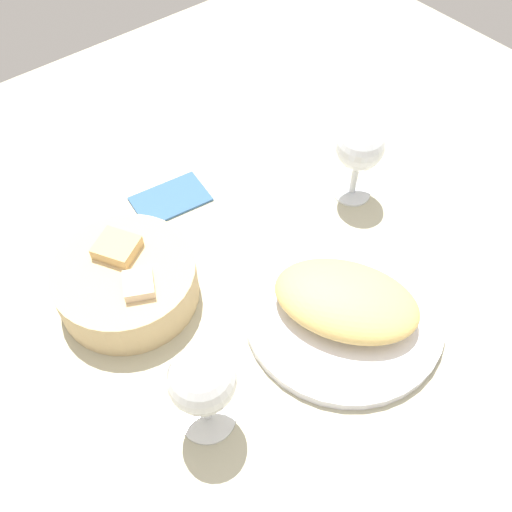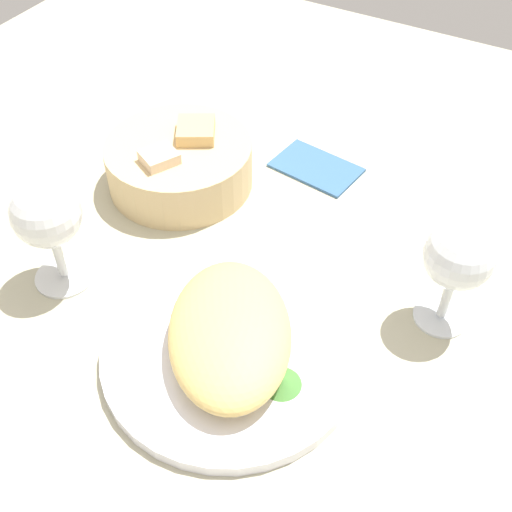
% 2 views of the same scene
% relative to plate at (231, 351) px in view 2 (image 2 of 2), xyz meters
% --- Properties ---
extents(ground_plane, '(1.40, 1.40, 0.02)m').
position_rel_plate_xyz_m(ground_plane, '(0.05, 0.01, -0.02)').
color(ground_plane, '#B2AD91').
extents(plate, '(0.25, 0.25, 0.01)m').
position_rel_plate_xyz_m(plate, '(0.00, 0.00, 0.00)').
color(plate, white).
rests_on(plate, ground_plane).
extents(omelette, '(0.22, 0.20, 0.05)m').
position_rel_plate_xyz_m(omelette, '(0.00, 0.00, 0.03)').
color(omelette, '#DAB666').
rests_on(omelette, plate).
extents(lettuce_garnish, '(0.04, 0.04, 0.01)m').
position_rel_plate_xyz_m(lettuce_garnish, '(-0.01, -0.06, 0.01)').
color(lettuce_garnish, '#427D34').
rests_on(lettuce_garnish, plate).
extents(bread_basket, '(0.18, 0.18, 0.08)m').
position_rel_plate_xyz_m(bread_basket, '(0.20, 0.19, 0.02)').
color(bread_basket, '#CFB27F').
rests_on(bread_basket, ground_plane).
extents(wine_glass_near, '(0.07, 0.07, 0.13)m').
position_rel_plate_xyz_m(wine_glass_near, '(0.15, -0.17, 0.08)').
color(wine_glass_near, silver).
rests_on(wine_glass_near, ground_plane).
extents(wine_glass_far, '(0.07, 0.07, 0.13)m').
position_rel_plate_xyz_m(wine_glass_far, '(0.00, 0.21, 0.08)').
color(wine_glass_far, silver).
rests_on(wine_glass_far, ground_plane).
extents(folded_napkin, '(0.08, 0.12, 0.01)m').
position_rel_plate_xyz_m(folded_napkin, '(0.31, 0.06, -0.00)').
color(folded_napkin, '#365F90').
rests_on(folded_napkin, ground_plane).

